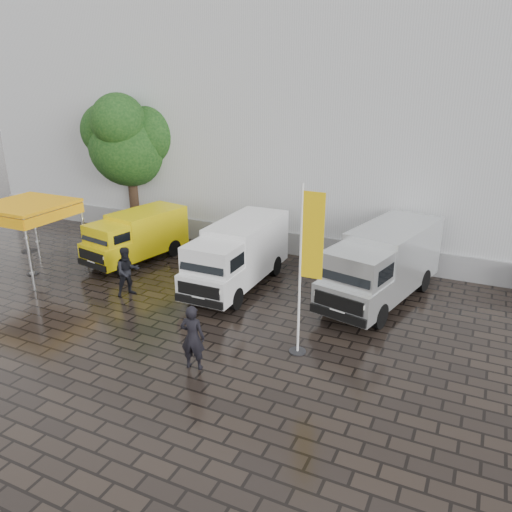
{
  "coord_description": "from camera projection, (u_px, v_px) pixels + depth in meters",
  "views": [
    {
      "loc": [
        5.39,
        -11.91,
        7.61
      ],
      "look_at": [
        -1.28,
        2.2,
        1.94
      ],
      "focal_mm": 35.0,
      "sensor_mm": 36.0,
      "label": 1
    }
  ],
  "objects": [
    {
      "name": "van_white",
      "position": [
        237.0,
        256.0,
        18.69
      ],
      "size": [
        1.88,
        5.59,
        2.42
      ],
      "primitive_type": null,
      "rotation": [
        0.0,
        0.0,
        0.0
      ],
      "color": "white",
      "rests_on": "ground"
    },
    {
      "name": "cocktail_table",
      "position": [
        31.0,
        262.0,
        20.12
      ],
      "size": [
        0.6,
        0.6,
        1.0
      ],
      "primitive_type": "cylinder",
      "color": "black",
      "rests_on": "ground"
    },
    {
      "name": "tree",
      "position": [
        130.0,
        140.0,
        24.63
      ],
      "size": [
        3.98,
        4.06,
        7.14
      ],
      "color": "black",
      "rests_on": "ground"
    },
    {
      "name": "canopy_tent",
      "position": [
        26.0,
        208.0,
        19.53
      ],
      "size": [
        2.99,
        2.99,
        2.91
      ],
      "color": "silver",
      "rests_on": "ground"
    },
    {
      "name": "person_front",
      "position": [
        193.0,
        337.0,
        13.47
      ],
      "size": [
        0.76,
        0.57,
        1.88
      ],
      "primitive_type": "imported",
      "rotation": [
        0.0,
        0.0,
        3.33
      ],
      "color": "black",
      "rests_on": "ground"
    },
    {
      "name": "van_yellow",
      "position": [
        136.0,
        238.0,
        21.34
      ],
      "size": [
        2.59,
        4.84,
        2.12
      ],
      "primitive_type": null,
      "rotation": [
        0.0,
        0.0,
        -0.19
      ],
      "color": "yellow",
      "rests_on": "ground"
    },
    {
      "name": "exhibition_hall",
      "position": [
        428.0,
        108.0,
        25.63
      ],
      "size": [
        44.0,
        16.0,
        12.0
      ],
      "primitive_type": "cube",
      "color": "silver",
      "rests_on": "ground"
    },
    {
      "name": "hall_plinth",
      "position": [
        387.0,
        257.0,
        20.67
      ],
      "size": [
        44.0,
        0.15,
        1.0
      ],
      "primitive_type": "cube",
      "color": "gray",
      "rests_on": "ground"
    },
    {
      "name": "ground",
      "position": [
        263.0,
        346.0,
        14.88
      ],
      "size": [
        120.0,
        120.0,
        0.0
      ],
      "primitive_type": "plane",
      "color": "black",
      "rests_on": "ground"
    },
    {
      "name": "flagpole",
      "position": [
        307.0,
        264.0,
        13.54
      ],
      "size": [
        0.88,
        0.5,
        4.99
      ],
      "color": "black",
      "rests_on": "ground"
    },
    {
      "name": "person_tent",
      "position": [
        128.0,
        271.0,
        18.07
      ],
      "size": [
        1.06,
        1.12,
        1.83
      ],
      "primitive_type": "imported",
      "rotation": [
        0.0,
        0.0,
        1.0
      ],
      "color": "black",
      "rests_on": "ground"
    },
    {
      "name": "van_silver",
      "position": [
        382.0,
        266.0,
        17.46
      ],
      "size": [
        3.31,
        6.3,
        2.6
      ],
      "primitive_type": null,
      "rotation": [
        0.0,
        0.0,
        -0.23
      ],
      "color": "silver",
      "rests_on": "ground"
    }
  ]
}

